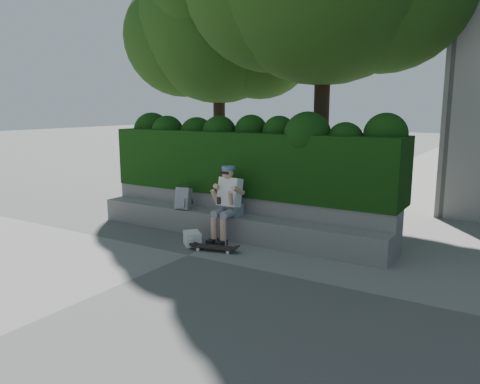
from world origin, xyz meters
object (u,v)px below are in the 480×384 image
Objects in this scene: skateboard at (214,247)px; person at (228,201)px; backpack_plaid at (183,198)px; backpack_ground at (192,238)px.

person is at bearing 88.56° from skateboard.
skateboard is at bearing -39.93° from backpack_plaid.
person is 0.94m from backpack_ground.
skateboard is (0.15, -0.66, -0.69)m from person.
backpack_plaid is at bearing 135.16° from skateboard.
backpack_ground reaches higher than skateboard.
backpack_plaid is at bearing 175.75° from person.
backpack_plaid is (-1.24, 0.74, 0.60)m from skateboard.
person is at bearing 96.45° from backpack_ground.
backpack_ground is at bearing -51.85° from backpack_plaid.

